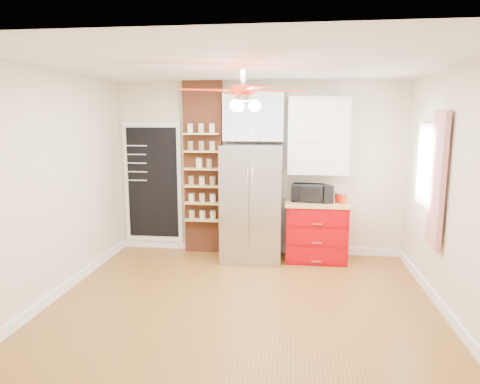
# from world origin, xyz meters

# --- Properties ---
(floor) EXTENTS (4.50, 4.50, 0.00)m
(floor) POSITION_xyz_m (0.00, 0.00, 0.00)
(floor) COLOR brown
(floor) RESTS_ON ground
(ceiling) EXTENTS (4.50, 4.50, 0.00)m
(ceiling) POSITION_xyz_m (0.00, 0.00, 2.70)
(ceiling) COLOR white
(ceiling) RESTS_ON wall_back
(wall_back) EXTENTS (4.50, 0.02, 2.70)m
(wall_back) POSITION_xyz_m (0.00, 2.00, 1.35)
(wall_back) COLOR beige
(wall_back) RESTS_ON floor
(wall_front) EXTENTS (4.50, 0.02, 2.70)m
(wall_front) POSITION_xyz_m (0.00, -2.00, 1.35)
(wall_front) COLOR beige
(wall_front) RESTS_ON floor
(wall_left) EXTENTS (0.02, 4.00, 2.70)m
(wall_left) POSITION_xyz_m (-2.25, 0.00, 1.35)
(wall_left) COLOR beige
(wall_left) RESTS_ON floor
(wall_right) EXTENTS (0.02, 4.00, 2.70)m
(wall_right) POSITION_xyz_m (2.25, 0.00, 1.35)
(wall_right) COLOR beige
(wall_right) RESTS_ON floor
(chalkboard) EXTENTS (0.95, 0.05, 1.95)m
(chalkboard) POSITION_xyz_m (-1.70, 1.96, 1.10)
(chalkboard) COLOR white
(chalkboard) RESTS_ON wall_back
(brick_pillar) EXTENTS (0.60, 0.16, 2.70)m
(brick_pillar) POSITION_xyz_m (-0.85, 1.92, 1.35)
(brick_pillar) COLOR brown
(brick_pillar) RESTS_ON floor
(fridge) EXTENTS (0.90, 0.70, 1.75)m
(fridge) POSITION_xyz_m (-0.05, 1.63, 0.88)
(fridge) COLOR #A8A8AC
(fridge) RESTS_ON floor
(upper_glass_cabinet) EXTENTS (0.90, 0.35, 0.70)m
(upper_glass_cabinet) POSITION_xyz_m (-0.05, 1.82, 2.15)
(upper_glass_cabinet) COLOR white
(upper_glass_cabinet) RESTS_ON wall_back
(red_cabinet) EXTENTS (0.94, 0.64, 0.90)m
(red_cabinet) POSITION_xyz_m (0.92, 1.68, 0.45)
(red_cabinet) COLOR #A60006
(red_cabinet) RESTS_ON floor
(upper_shelf_unit) EXTENTS (0.90, 0.30, 1.15)m
(upper_shelf_unit) POSITION_xyz_m (0.92, 1.85, 1.88)
(upper_shelf_unit) COLOR white
(upper_shelf_unit) RESTS_ON wall_back
(window) EXTENTS (0.04, 0.75, 1.05)m
(window) POSITION_xyz_m (2.23, 0.90, 1.55)
(window) COLOR white
(window) RESTS_ON wall_right
(curtain) EXTENTS (0.06, 0.40, 1.55)m
(curtain) POSITION_xyz_m (2.18, 0.35, 1.45)
(curtain) COLOR red
(curtain) RESTS_ON wall_right
(ceiling_fan) EXTENTS (1.40, 1.40, 0.44)m
(ceiling_fan) POSITION_xyz_m (0.00, 0.00, 2.42)
(ceiling_fan) COLOR silver
(ceiling_fan) RESTS_ON ceiling
(toaster_oven) EXTENTS (0.50, 0.38, 0.26)m
(toaster_oven) POSITION_xyz_m (0.78, 1.72, 1.03)
(toaster_oven) COLOR black
(toaster_oven) RESTS_ON red_cabinet
(coffee_maker) EXTENTS (0.19, 0.24, 0.26)m
(coffee_maker) POSITION_xyz_m (1.06, 1.65, 1.03)
(coffee_maker) COLOR black
(coffee_maker) RESTS_ON red_cabinet
(canister_left) EXTENTS (0.13, 0.13, 0.13)m
(canister_left) POSITION_xyz_m (1.29, 1.60, 0.97)
(canister_left) COLOR red
(canister_left) RESTS_ON red_cabinet
(canister_right) EXTENTS (0.13, 0.13, 0.13)m
(canister_right) POSITION_xyz_m (1.24, 1.68, 0.96)
(canister_right) COLOR #AE1409
(canister_right) RESTS_ON red_cabinet
(pantry_jar_oats) EXTENTS (0.12, 0.12, 0.15)m
(pantry_jar_oats) POSITION_xyz_m (-0.89, 1.79, 1.45)
(pantry_jar_oats) COLOR beige
(pantry_jar_oats) RESTS_ON brick_pillar
(pantry_jar_beans) EXTENTS (0.09, 0.09, 0.13)m
(pantry_jar_beans) POSITION_xyz_m (-0.73, 1.78, 1.44)
(pantry_jar_beans) COLOR #95764C
(pantry_jar_beans) RESTS_ON brick_pillar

